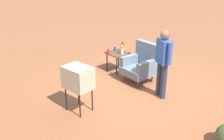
% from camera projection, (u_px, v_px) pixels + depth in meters
% --- Properties ---
extents(ground_plane, '(60.00, 60.00, 0.00)m').
position_uv_depth(ground_plane, '(142.00, 86.00, 6.73)').
color(ground_plane, '#A05B38').
extents(armchair, '(0.78, 0.78, 1.06)m').
position_uv_depth(armchair, '(141.00, 64.00, 6.89)').
color(armchair, brown).
rests_on(armchair, ground).
extents(side_table, '(0.56, 0.56, 0.58)m').
position_uv_depth(side_table, '(118.00, 55.00, 7.52)').
color(side_table, black).
rests_on(side_table, ground).
extents(tv_on_stand, '(0.67, 0.54, 1.03)m').
position_uv_depth(tv_on_stand, '(78.00, 78.00, 5.35)').
color(tv_on_stand, black).
rests_on(tv_on_stand, ground).
extents(person_standing, '(0.54, 0.33, 1.64)m').
position_uv_depth(person_standing, '(163.00, 60.00, 5.90)').
color(person_standing, '#2D3347').
rests_on(person_standing, ground).
extents(bottle_tall_amber, '(0.07, 0.07, 0.30)m').
position_uv_depth(bottle_tall_amber, '(123.00, 47.00, 7.51)').
color(bottle_tall_amber, brown).
rests_on(bottle_tall_amber, side_table).
extents(soda_can_blue, '(0.07, 0.07, 0.12)m').
position_uv_depth(soda_can_blue, '(115.00, 49.00, 7.62)').
color(soda_can_blue, blue).
rests_on(soda_can_blue, side_table).
extents(soda_can_red, '(0.07, 0.07, 0.12)m').
position_uv_depth(soda_can_red, '(108.00, 51.00, 7.43)').
color(soda_can_red, red).
rests_on(soda_can_red, side_table).
extents(flower_vase, '(0.14, 0.10, 0.27)m').
position_uv_depth(flower_vase, '(122.00, 49.00, 7.32)').
color(flower_vase, silver).
rests_on(flower_vase, side_table).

